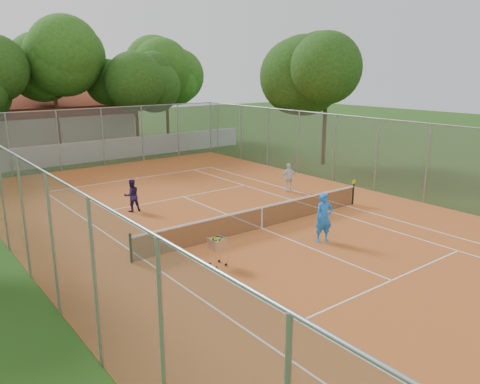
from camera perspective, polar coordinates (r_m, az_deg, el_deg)
ground at (r=19.87m, az=2.66°, el=-4.50°), size 120.00×120.00×0.00m
court_pad at (r=19.86m, az=2.66°, el=-4.47°), size 18.00×34.00×0.02m
court_lines at (r=19.86m, az=2.66°, el=-4.44°), size 10.98×23.78×0.01m
tennis_net at (r=19.70m, az=2.68°, el=-3.10°), size 11.88×0.10×0.98m
perimeter_fence at (r=19.30m, az=2.73°, el=1.12°), size 18.00×34.00×4.00m
boundary_wall at (r=35.89m, az=-17.43°, el=4.76°), size 26.00×0.30×1.50m
clubhouse at (r=44.65m, az=-24.61°, el=7.83°), size 16.40×9.00×4.40m
tropical_trees at (r=38.28m, az=-19.55°, el=11.59°), size 29.00×19.00×10.00m
player_near at (r=18.34m, az=10.20°, el=-3.10°), size 0.83×0.69×1.95m
player_far_left at (r=22.56m, az=-13.06°, el=-0.41°), size 0.80×0.65×1.55m
player_far_right at (r=25.69m, az=5.97°, el=1.76°), size 1.00×0.70×1.58m
ball_hopper at (r=16.01m, az=-2.75°, el=-7.20°), size 0.60×0.60×1.08m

